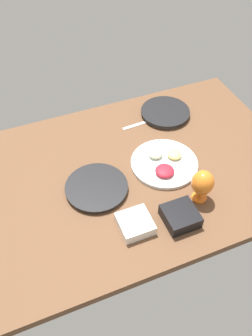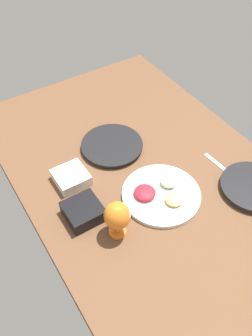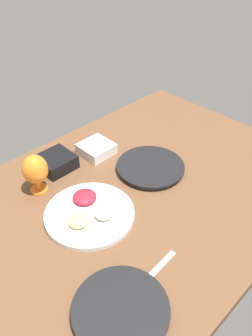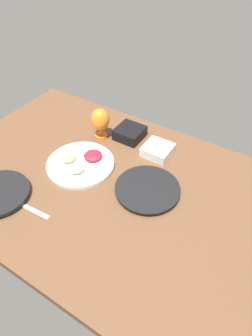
# 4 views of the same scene
# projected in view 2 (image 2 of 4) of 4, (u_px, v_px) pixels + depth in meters

# --- Properties ---
(ground_plane) EXTENTS (1.60, 1.04, 0.04)m
(ground_plane) POSITION_uv_depth(u_px,v_px,m) (143.00, 172.00, 1.59)
(ground_plane) COLOR brown
(dinner_plate_left) EXTENTS (0.28, 0.28, 0.02)m
(dinner_plate_left) POSITION_uv_depth(u_px,v_px,m) (112.00, 146.00, 1.66)
(dinner_plate_left) COLOR #4C4C51
(dinner_plate_left) RESTS_ON ground_plane
(fruit_platter) EXTENTS (0.32, 0.32, 0.05)m
(fruit_platter) POSITION_uv_depth(u_px,v_px,m) (161.00, 194.00, 1.46)
(fruit_platter) COLOR silver
(fruit_platter) RESTS_ON ground_plane
(hurricane_glass_orange) EXTENTS (0.10, 0.10, 0.16)m
(hurricane_glass_orange) POSITION_uv_depth(u_px,v_px,m) (117.00, 217.00, 1.28)
(hurricane_glass_orange) COLOR orange
(hurricane_glass_orange) RESTS_ON ground_plane
(square_bowl_white) EXTENTS (0.13, 0.13, 0.05)m
(square_bowl_white) POSITION_uv_depth(u_px,v_px,m) (71.00, 177.00, 1.51)
(square_bowl_white) COLOR white
(square_bowl_white) RESTS_ON ground_plane
(square_bowl_black) EXTENTS (0.14, 0.14, 0.06)m
(square_bowl_black) POSITION_uv_depth(u_px,v_px,m) (83.00, 211.00, 1.38)
(square_bowl_black) COLOR black
(square_bowl_black) RESTS_ON ground_plane
(fork_by_right_plate) EXTENTS (0.18, 0.03, 0.01)m
(fork_by_right_plate) POSITION_uv_depth(u_px,v_px,m) (220.00, 165.00, 1.58)
(fork_by_right_plate) COLOR silver
(fork_by_right_plate) RESTS_ON ground_plane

